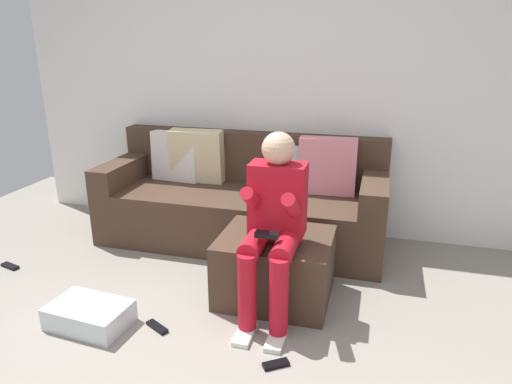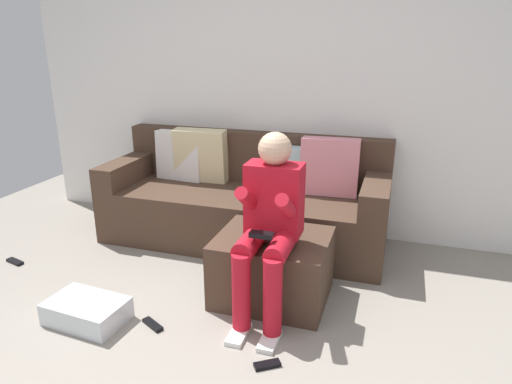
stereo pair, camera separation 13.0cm
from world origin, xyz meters
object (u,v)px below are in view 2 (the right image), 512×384
at_px(person_seated, 269,220).
at_px(remote_under_side_table, 15,262).
at_px(couch_sectional, 245,201).
at_px(remote_by_storage_bin, 153,325).
at_px(ottoman, 273,267).
at_px(storage_bin, 87,311).
at_px(remote_near_ottoman, 267,365).

bearing_deg(person_seated, remote_under_side_table, 178.82).
relative_size(couch_sectional, remote_by_storage_bin, 14.24).
bearing_deg(ottoman, storage_bin, -148.27).
bearing_deg(storage_bin, remote_by_storage_bin, 10.30).
xyz_separation_m(couch_sectional, ottoman, (0.49, -0.86, -0.12)).
height_order(person_seated, storage_bin, person_seated).
relative_size(couch_sectional, remote_under_side_table, 14.67).
bearing_deg(couch_sectional, remote_by_storage_bin, -94.79).
xyz_separation_m(ottoman, remote_under_side_table, (-2.08, -0.14, -0.21)).
height_order(storage_bin, remote_near_ottoman, storage_bin).
bearing_deg(remote_under_side_table, remote_near_ottoman, 0.93).
bearing_deg(ottoman, remote_by_storage_bin, -137.53).
distance_m(person_seated, remote_under_side_table, 2.20).
relative_size(ottoman, remote_near_ottoman, 5.08).
height_order(ottoman, remote_under_side_table, ottoman).
relative_size(remote_near_ottoman, remote_under_side_table, 0.89).
bearing_deg(couch_sectional, remote_under_side_table, -147.64).
relative_size(couch_sectional, person_seated, 2.06).
distance_m(person_seated, remote_by_storage_bin, 0.97).
relative_size(person_seated, remote_near_ottoman, 8.00).
distance_m(remote_near_ottoman, remote_under_side_table, 2.32).
height_order(couch_sectional, remote_near_ottoman, couch_sectional).
bearing_deg(person_seated, couch_sectional, 116.28).
bearing_deg(remote_by_storage_bin, remote_near_ottoman, 18.34).
bearing_deg(remote_near_ottoman, ottoman, 69.34).
bearing_deg(storage_bin, remote_near_ottoman, -2.91).
bearing_deg(couch_sectional, storage_bin, -109.67).
bearing_deg(remote_under_side_table, remote_by_storage_bin, -1.06).
relative_size(ottoman, remote_by_storage_bin, 4.39).
bearing_deg(person_seated, storage_bin, -157.02).
height_order(couch_sectional, remote_by_storage_bin, couch_sectional).
distance_m(storage_bin, remote_by_storage_bin, 0.43).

